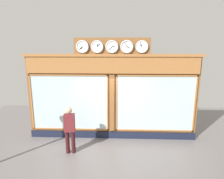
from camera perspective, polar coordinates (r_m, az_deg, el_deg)
The scene contains 2 objects.
shop_facade at distance 7.72m, azimuth 0.03°, elevation -1.90°, with size 6.85×0.42×4.01m.
pedestrian at distance 6.96m, azimuth -12.37°, elevation -11.09°, with size 0.38×0.26×1.69m.
Camera 1 is at (-0.29, 7.34, 3.70)m, focal length 30.97 mm.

